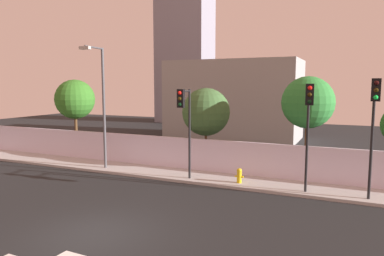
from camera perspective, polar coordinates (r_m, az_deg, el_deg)
The scene contains 12 objects.
ground_plane at distance 13.06m, azimuth -15.12°, elevation -15.98°, with size 80.00×80.00×0.00m, color black.
sidewalk at distance 19.72m, azimuth 0.24°, elevation -7.68°, with size 36.00×2.40×0.15m, color #B0B0B0.
perimeter_wall at distance 20.66m, azimuth 1.69°, elevation -4.24°, with size 36.00×0.18×1.80m, color silver.
traffic_light_left at distance 16.39m, azimuth 17.94°, elevation 1.97°, with size 0.38×1.31×4.92m.
traffic_light_center at distance 16.38m, azimuth 26.83°, elevation 2.02°, with size 0.34×1.19×5.12m.
traffic_light_right at distance 18.05m, azimuth -1.14°, elevation 2.16°, with size 0.34×1.25×4.66m.
street_lamp_curbside at distance 21.38m, azimuth -14.14°, elevation 4.55°, with size 0.62×1.85×6.97m.
fire_hydrant at distance 18.28m, azimuth 7.49°, elevation -7.38°, with size 0.44×0.26×0.74m.
roadside_tree_leftmost at distance 27.24m, azimuth -18.02°, elevation 4.31°, with size 2.82×2.82×5.41m.
roadside_tree_midleft at distance 21.82m, azimuth 2.23°, elevation 2.54°, with size 2.90×2.90×4.84m.
roadside_tree_midright at distance 20.33m, azimuth 17.85°, elevation 3.84°, with size 2.80×2.80×5.49m.
low_building_distant at distance 34.38m, azimuth 6.59°, elevation 4.47°, with size 12.12×6.00×7.27m, color #9C9C9C.
Camera 1 is at (7.74, -9.25, 5.01)m, focal length 33.73 mm.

